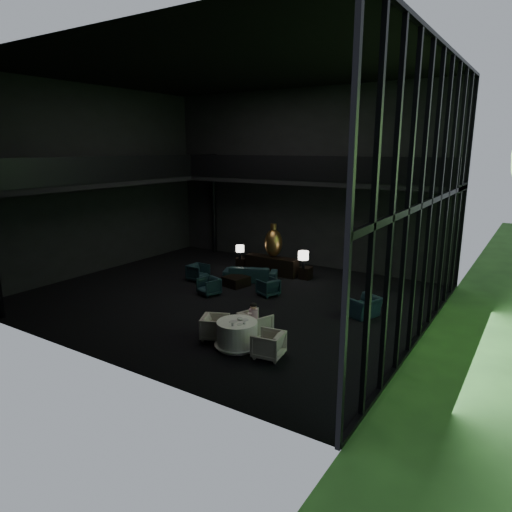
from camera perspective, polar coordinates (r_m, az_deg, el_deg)
The scene contains 35 objects.
floor at distance 17.11m, azimuth -3.64°, elevation -5.11°, with size 14.00×12.00×0.02m, color black.
ceiling at distance 16.42m, azimuth -4.08°, elevation 22.40°, with size 14.00×12.00×0.02m, color black.
wall_back at distance 21.39m, azimuth 5.87°, elevation 9.54°, with size 14.00×0.04×8.00m, color black.
wall_front at distance 12.03m, azimuth -21.16°, elevation 5.68°, with size 14.00×0.04×8.00m, color black.
wall_left at distance 21.20m, azimuth -19.45°, elevation 8.81°, with size 0.04×12.00×8.00m, color black.
curtain_wall at distance 13.39m, azimuth 21.00°, elevation 6.40°, with size 0.20×12.00×8.00m, color black, non-canonical shape.
mezzanine_left at distance 20.42m, azimuth -17.69°, elevation 8.79°, with size 2.00×12.00×0.25m, color black.
mezzanine_back at distance 20.06m, azimuth 7.14°, elevation 9.24°, with size 12.00×2.00×0.25m, color black.
railing_left at distance 19.63m, azimuth -15.91°, elevation 10.51°, with size 0.06×12.00×1.00m, color black.
railing_back at distance 19.13m, azimuth 5.87°, elevation 10.88°, with size 12.00×0.06×1.00m, color black.
column_nw at distance 24.03m, azimuth -5.30°, elevation 5.18°, with size 0.24×0.24×4.00m, color black.
column_ne at distance 18.04m, azimuth 16.49°, elevation 1.91°, with size 0.24×0.24×4.00m, color black.
console at distance 20.00m, azimuth 1.98°, elevation -1.18°, with size 2.43×0.55×0.77m, color black.
bronze_urn at distance 19.87m, azimuth 2.19°, elevation 1.69°, with size 0.77×0.77×1.44m.
side_table_left at distance 20.92m, azimuth -1.70°, elevation -0.90°, with size 0.46×0.46×0.51m, color black.
table_lamp_left at distance 20.60m, azimuth -2.02°, elevation 0.87°, with size 0.37×0.37×0.62m.
side_table_right at distance 19.40m, azimuth 6.23°, elevation -2.12°, with size 0.47×0.47×0.51m, color black.
table_lamp_right at distance 18.98m, azimuth 5.94°, elevation -0.02°, with size 0.44×0.44×0.73m.
sofa at distance 18.97m, azimuth -0.70°, elevation -1.79°, with size 2.31×0.67×0.90m, color #212E38.
lounge_armchair_west at distance 19.16m, azimuth -7.25°, elevation -1.98°, with size 0.72×0.67×0.74m, color black.
lounge_armchair_east at distance 17.14m, azimuth 1.52°, elevation -3.91°, with size 0.63×0.59×0.65m, color black.
lounge_armchair_south at distance 17.28m, azimuth -5.91°, elevation -3.78°, with size 0.66×0.61×0.68m, color black.
window_armchair at distance 15.45m, azimuth 13.32°, elevation -5.90°, with size 0.94×0.61×0.82m, color black.
coffee_table at distance 18.36m, azimuth -2.52°, elevation -3.16°, with size 0.86×0.86×0.38m, color black.
dining_table at distance 12.87m, azimuth -2.38°, elevation -9.95°, with size 1.29×1.29×0.75m.
dining_chair_north at distance 13.48m, azimuth -0.09°, elevation -8.35°, with size 0.84×0.79×0.86m, color #A2A09D.
dining_chair_east at distance 12.27m, azimuth 1.56°, elevation -10.89°, with size 0.75×0.70×0.77m, color #B8AB9A.
dining_chair_west at distance 13.42m, azimuth -5.12°, elevation -8.75°, with size 0.73×0.69×0.76m, color #ACA598.
child at distance 13.43m, azimuth -0.33°, elevation -7.05°, with size 0.27×0.27×0.57m.
plate_a at distance 12.69m, azimuth -2.89°, elevation -8.22°, with size 0.22×0.22×0.01m, color white.
plate_b at distance 12.81m, azimuth -1.38°, elevation -7.98°, with size 0.20×0.20×0.01m, color white.
saucer at distance 12.50m, azimuth -2.06°, elevation -8.54°, with size 0.16×0.16×0.01m, color white.
coffee_cup at distance 12.53m, azimuth -1.49°, elevation -8.33°, with size 0.08×0.08×0.06m, color white.
cereal_bowl at distance 12.81m, azimuth -2.04°, elevation -7.83°, with size 0.16×0.16×0.08m, color white.
cream_pot at distance 12.43m, azimuth -2.96°, elevation -8.55°, with size 0.06×0.06×0.07m, color #99999E.
Camera 1 is at (9.65, -13.04, 5.44)m, focal length 32.00 mm.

